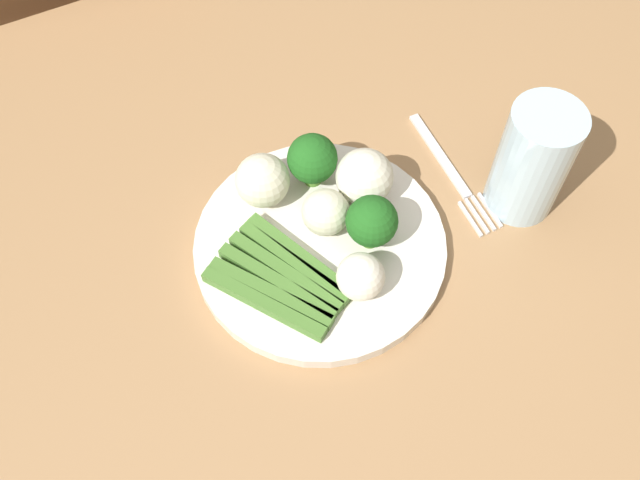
{
  "coord_description": "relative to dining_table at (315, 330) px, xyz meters",
  "views": [
    {
      "loc": [
        0.14,
        0.28,
        1.35
      ],
      "look_at": [
        -0.03,
        -0.04,
        0.77
      ],
      "focal_mm": 39.96,
      "sensor_mm": 36.0,
      "label": 1
    }
  ],
  "objects": [
    {
      "name": "broccoli_right",
      "position": [
        -0.07,
        -0.02,
        0.14
      ],
      "size": [
        0.05,
        0.05,
        0.06
      ],
      "color": "#4C7F2B",
      "rests_on": "plate"
    },
    {
      "name": "cauliflower_back",
      "position": [
        -0.09,
        -0.07,
        0.14
      ],
      "size": [
        0.06,
        0.06,
        0.06
      ],
      "primitive_type": "sphere",
      "color": "silver",
      "rests_on": "plate"
    },
    {
      "name": "asparagus_bundle",
      "position": [
        0.03,
        -0.02,
        0.11
      ],
      "size": [
        0.13,
        0.15,
        0.01
      ],
      "rotation": [
        0.0,
        0.0,
        5.21
      ],
      "color": "#47752D",
      "rests_on": "plate"
    },
    {
      "name": "ground_plane",
      "position": [
        0.0,
        0.0,
        -0.66
      ],
      "size": [
        6.0,
        6.0,
        0.02
      ],
      "primitive_type": "cube",
      "color": "#B7A88E"
    },
    {
      "name": "cauliflower_outer_edge",
      "position": [
        -0.04,
        -0.05,
        0.13
      ],
      "size": [
        0.05,
        0.05,
        0.05
      ],
      "primitive_type": "sphere",
      "color": "beige",
      "rests_on": "plate"
    },
    {
      "name": "water_glass",
      "position": [
        -0.24,
        -0.0,
        0.16
      ],
      "size": [
        0.07,
        0.07,
        0.13
      ],
      "primitive_type": "cylinder",
      "color": "silver",
      "rests_on": "dining_table"
    },
    {
      "name": "chair",
      "position": [
        0.07,
        -0.64,
        -0.15
      ],
      "size": [
        0.44,
        0.44,
        0.87
      ],
      "rotation": [
        0.0,
        0.0,
        -0.11
      ],
      "color": "brown",
      "rests_on": "ground_plane"
    },
    {
      "name": "cauliflower_near_center",
      "position": [
        0.0,
        -0.11,
        0.13
      ],
      "size": [
        0.05,
        0.05,
        0.05
      ],
      "primitive_type": "sphere",
      "color": "beige",
      "rests_on": "plate"
    },
    {
      "name": "plate",
      "position": [
        -0.03,
        -0.04,
        0.1
      ],
      "size": [
        0.25,
        0.25,
        0.01
      ],
      "primitive_type": "cylinder",
      "color": "silver",
      "rests_on": "dining_table"
    },
    {
      "name": "cauliflower_mid",
      "position": [
        -0.04,
        0.02,
        0.13
      ],
      "size": [
        0.05,
        0.05,
        0.05
      ],
      "primitive_type": "sphere",
      "color": "white",
      "rests_on": "plate"
    },
    {
      "name": "fork",
      "position": [
        -0.19,
        -0.06,
        0.09
      ],
      "size": [
        0.03,
        0.17,
        0.0
      ],
      "rotation": [
        0.0,
        0.0,
        1.52
      ],
      "color": "silver",
      "rests_on": "dining_table"
    },
    {
      "name": "dining_table",
      "position": [
        0.0,
        0.0,
        0.0
      ],
      "size": [
        1.45,
        1.0,
        0.75
      ],
      "color": "#9E754C",
      "rests_on": "ground_plane"
    },
    {
      "name": "broccoli_front",
      "position": [
        -0.05,
        -0.11,
        0.14
      ],
      "size": [
        0.05,
        0.05,
        0.06
      ],
      "color": "#4C7F2B",
      "rests_on": "plate"
    }
  ]
}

